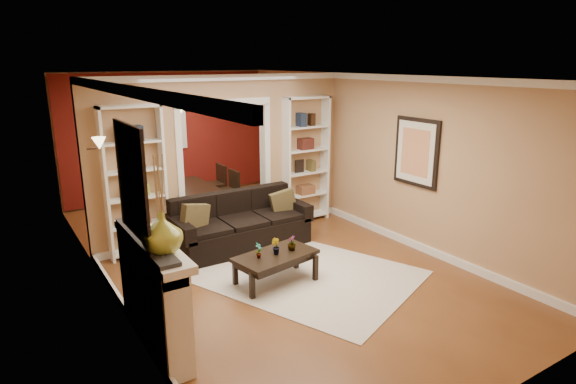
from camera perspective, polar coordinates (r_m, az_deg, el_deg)
floor at (r=7.53m, az=-3.32°, el=-7.45°), size 8.00×8.00×0.00m
ceiling at (r=6.95m, az=-3.67°, el=13.54°), size 8.00×8.00×0.00m
wall_back at (r=10.74m, az=-14.04°, el=6.50°), size 8.00×0.00×8.00m
wall_front at (r=4.26m, az=24.11°, el=-7.62°), size 8.00×0.00×8.00m
wall_left at (r=6.37m, az=-21.43°, el=0.05°), size 0.00×8.00×8.00m
wall_right at (r=8.42m, az=10.03°, el=4.40°), size 0.00×8.00×8.00m
partition_wall at (r=8.17m, az=-7.61°, el=4.16°), size 4.50×0.15×2.70m
red_back_panel at (r=10.71m, az=-13.98°, el=6.33°), size 4.44×0.04×2.64m
dining_window at (r=10.64m, az=-13.99°, el=7.52°), size 0.78×0.03×0.98m
area_rug at (r=6.93m, az=1.10°, el=-9.46°), size 3.29×3.78×0.01m
sofa at (r=7.71m, az=-5.58°, el=-3.51°), size 2.21×0.95×0.86m
pillow_left at (r=7.33m, az=-11.00°, el=-2.98°), size 0.47×0.25×0.45m
pillow_right at (r=8.00m, az=-0.57°, el=-1.29°), size 0.42×0.19×0.41m
coffee_table at (r=6.56m, az=-1.47°, el=-9.03°), size 1.19×0.78×0.42m
plant_left at (r=6.32m, az=-3.50°, el=-6.94°), size 0.13×0.12×0.21m
plant_center at (r=6.43m, az=-1.49°, el=-6.46°), size 0.12×0.14×0.22m
plant_right at (r=6.56m, az=0.44°, el=-6.08°), size 0.15×0.15×0.20m
bookshelf_left at (r=7.54m, az=-17.70°, el=1.07°), size 0.90×0.30×2.30m
bookshelf_right at (r=8.82m, az=2.07°, el=3.79°), size 0.90×0.30×2.30m
fireplace at (r=5.29m, az=-15.48°, el=-11.43°), size 0.32×1.70×1.16m
vase at (r=4.64m, az=-14.70°, el=-4.72°), size 0.42×0.42×0.40m
mirror at (r=4.84m, az=-18.07°, el=1.28°), size 0.03×0.95×1.10m
wall_sconce at (r=6.82m, az=-21.95°, el=5.09°), size 0.18×0.18×0.22m
framed_art at (r=7.67m, az=14.93°, el=4.57°), size 0.04×0.85×1.05m
dining_table at (r=9.61m, az=-11.30°, el=-0.90°), size 1.57×0.88×0.55m
dining_chair_nw at (r=9.11m, az=-13.88°, el=-0.70°), size 0.52×0.52×0.94m
dining_chair_ne at (r=9.51m, az=-7.60°, el=0.03°), size 0.45×0.45×0.85m
dining_chair_sw at (r=9.68m, az=-15.01°, el=-0.38°), size 0.45×0.45×0.76m
dining_chair_se at (r=10.03m, az=-9.07°, el=0.82°), size 0.56×0.56×0.87m
chandelier at (r=9.44m, az=-11.70°, el=9.59°), size 0.50×0.50×0.30m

